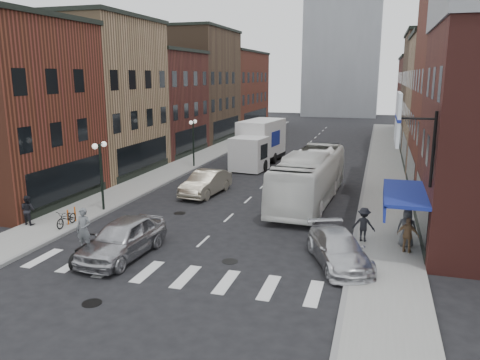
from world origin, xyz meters
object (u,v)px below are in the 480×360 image
object	(u,v)px
motorcycle_rider	(85,238)
sedan_left_far	(206,183)
streetlamp_far	(193,134)
ped_left_solo	(28,210)
curb_car	(339,249)
ped_right_b	(408,235)
streetlamp_near	(101,163)
transit_bus	(310,177)
ped_right_c	(407,228)
sedan_left_near	(123,238)
ped_right_a	(364,224)
billboard_sign	(400,120)
box_truck	(258,144)
bike_rack	(72,215)
parked_bicycle	(67,218)

from	to	relation	value
motorcycle_rider	sedan_left_far	distance (m)	12.47
streetlamp_far	ped_left_solo	size ratio (longest dim) A/B	2.62
ped_left_solo	streetlamp_far	bearing A→B (deg)	-89.99
sedan_left_far	ped_left_solo	world-z (taller)	ped_left_solo
ped_left_solo	curb_car	bearing A→B (deg)	-174.33
ped_right_b	streetlamp_near	bearing A→B (deg)	7.44
streetlamp_near	curb_car	distance (m)	14.63
streetlamp_near	transit_bus	xyz separation A→B (m)	(11.23, 5.58, -1.30)
transit_bus	streetlamp_far	bearing A→B (deg)	146.36
ped_left_solo	ped_right_c	world-z (taller)	ped_right_c
transit_bus	curb_car	world-z (taller)	transit_bus
sedan_left_near	ped_right_a	size ratio (longest dim) A/B	3.10
motorcycle_rider	ped_right_c	world-z (taller)	motorcycle_rider
ped_right_c	streetlamp_far	bearing A→B (deg)	-35.52
motorcycle_rider	ped_right_b	bearing A→B (deg)	17.74
sedan_left_near	ped_left_solo	size ratio (longest dim) A/B	3.21
sedan_left_near	billboard_sign	bearing A→B (deg)	14.78
transit_bus	sedan_left_far	bearing A→B (deg)	-176.24
box_truck	motorcycle_rider	size ratio (longest dim) A/B	3.75
ped_right_b	bike_rack	bearing A→B (deg)	16.63
streetlamp_far	motorcycle_rider	distance (m)	21.31
parked_bicycle	ped_right_a	world-z (taller)	ped_right_a
billboard_sign	ped_right_a	xyz separation A→B (m)	(-1.19, 2.38, -5.17)
bike_rack	ped_right_c	world-z (taller)	ped_right_c
sedan_left_near	ped_right_a	world-z (taller)	ped_right_a
billboard_sign	parked_bicycle	bearing A→B (deg)	179.13
motorcycle_rider	ped_right_b	xyz separation A→B (m)	(13.13, 4.86, -0.19)
bike_rack	ped_right_b	xyz separation A→B (m)	(16.93, 0.63, 0.40)
streetlamp_far	ped_left_solo	xyz separation A→B (m)	(-2.20, -17.59, -1.98)
streetlamp_far	motorcycle_rider	xyz separation A→B (m)	(3.60, -20.92, -1.77)
billboard_sign	transit_bus	bearing A→B (deg)	117.66
motorcycle_rider	parked_bicycle	world-z (taller)	motorcycle_rider
streetlamp_far	parked_bicycle	size ratio (longest dim) A/B	2.52
motorcycle_rider	curb_car	xyz separation A→B (m)	(10.30, 2.92, -0.46)
ped_right_b	sedan_left_near	bearing A→B (deg)	31.85
curb_car	ped_left_solo	bearing A→B (deg)	156.31
motorcycle_rider	curb_car	bearing A→B (deg)	13.30
curb_car	motorcycle_rider	bearing A→B (deg)	173.64
sedan_left_near	streetlamp_far	bearing A→B (deg)	106.56
sedan_left_near	curb_car	xyz separation A→B (m)	(9.17, 1.82, -0.17)
ped_right_a	ped_right_c	size ratio (longest dim) A/B	0.91
transit_bus	ped_right_b	world-z (taller)	transit_bus
ped_right_a	ped_right_b	bearing A→B (deg)	162.09
sedan_left_far	curb_car	distance (m)	13.50
streetlamp_far	ped_right_c	bearing A→B (deg)	-42.49
parked_bicycle	ped_right_c	bearing A→B (deg)	4.17
ped_right_a	ped_right_b	distance (m)	2.15
ped_right_a	bike_rack	bearing A→B (deg)	14.20
bike_rack	ped_right_c	xyz separation A→B (m)	(16.92, 1.39, 0.49)
box_truck	sedan_left_far	bearing A→B (deg)	-86.14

